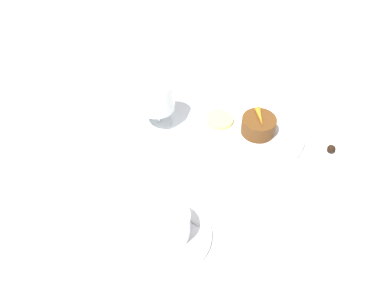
% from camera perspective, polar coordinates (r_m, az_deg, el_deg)
% --- Properties ---
extents(ground_plane, '(3.00, 3.00, 0.00)m').
position_cam_1_polar(ground_plane, '(0.85, 7.04, 1.11)').
color(ground_plane, white).
extents(dinner_plate, '(0.27, 0.27, 0.01)m').
position_cam_1_polar(dinner_plate, '(0.86, 8.13, 2.51)').
color(dinner_plate, white).
rests_on(dinner_plate, ground_plane).
extents(saucer, '(0.16, 0.16, 0.01)m').
position_cam_1_polar(saucer, '(0.69, -3.77, -13.59)').
color(saucer, white).
rests_on(saucer, ground_plane).
extents(coffee_cup, '(0.11, 0.08, 0.06)m').
position_cam_1_polar(coffee_cup, '(0.66, -3.78, -11.96)').
color(coffee_cup, white).
rests_on(coffee_cup, saucer).
extents(spoon, '(0.07, 0.09, 0.00)m').
position_cam_1_polar(spoon, '(0.71, -3.16, -9.74)').
color(spoon, silver).
rests_on(spoon, saucer).
extents(wine_glass, '(0.08, 0.08, 0.12)m').
position_cam_1_polar(wine_glass, '(0.83, -5.40, 7.06)').
color(wine_glass, silver).
rests_on(wine_glass, ground_plane).
extents(fork, '(0.03, 0.20, 0.01)m').
position_cam_1_polar(fork, '(0.74, 9.02, -8.26)').
color(fork, silver).
rests_on(fork, ground_plane).
extents(dessert_cake, '(0.08, 0.08, 0.04)m').
position_cam_1_polar(dessert_cake, '(0.84, 10.04, 3.02)').
color(dessert_cake, '#563314').
rests_on(dessert_cake, dinner_plate).
extents(carrot_garnish, '(0.05, 0.02, 0.01)m').
position_cam_1_polar(carrot_garnish, '(0.82, 10.27, 4.34)').
color(carrot_garnish, orange).
rests_on(carrot_garnish, dessert_cake).
extents(pineapple_slice, '(0.06, 0.06, 0.01)m').
position_cam_1_polar(pineapple_slice, '(0.86, 4.22, 3.73)').
color(pineapple_slice, '#EFE075').
rests_on(pineapple_slice, dinner_plate).
extents(chocolate_truffle, '(0.02, 0.02, 0.02)m').
position_cam_1_polar(chocolate_truffle, '(0.86, 20.46, -0.71)').
color(chocolate_truffle, black).
rests_on(chocolate_truffle, ground_plane).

